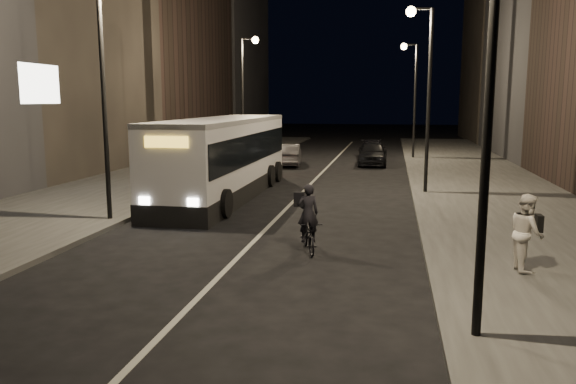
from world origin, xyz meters
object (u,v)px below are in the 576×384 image
at_px(city_bus, 224,154).
at_px(streetlight_right_far, 412,85).
at_px(streetlight_right_near, 476,30).
at_px(cyclist_on_bicycle, 309,229).
at_px(car_near, 373,153).
at_px(car_far, 372,150).
at_px(streetlight_left_far, 246,83).
at_px(streetlight_left_near, 110,67).
at_px(pedestrian_woman, 527,232).
at_px(car_mid, 289,155).
at_px(streetlight_right_mid, 423,75).

bearing_deg(city_bus, streetlight_right_far, 64.50).
height_order(streetlight_right_near, cyclist_on_bicycle, streetlight_right_near).
xyz_separation_m(car_near, car_far, (-0.16, 4.25, -0.13)).
height_order(streetlight_right_far, car_far, streetlight_right_far).
bearing_deg(city_bus, streetlight_left_far, 99.92).
bearing_deg(car_near, city_bus, -114.35).
bearing_deg(streetlight_left_near, car_far, 71.59).
xyz_separation_m(pedestrian_woman, car_mid, (-9.93, 22.28, -0.39)).
bearing_deg(streetlight_left_near, car_mid, 81.67).
xyz_separation_m(streetlight_left_near, streetlight_left_far, (0.00, 18.00, 0.00)).
bearing_deg(streetlight_right_far, car_far, 179.73).
bearing_deg(car_far, streetlight_right_far, -5.75).
bearing_deg(car_mid, streetlight_right_near, 99.65).
xyz_separation_m(streetlight_right_mid, car_near, (-2.51, 11.76, -4.58)).
bearing_deg(car_near, streetlight_right_mid, -78.50).
relative_size(streetlight_left_near, city_bus, 0.63).
relative_size(streetlight_left_near, car_far, 1.79).
distance_m(streetlight_right_far, cyclist_on_bicycle, 27.20).
bearing_deg(streetlight_right_mid, streetlight_left_far, 136.84).
distance_m(car_near, car_far, 4.25).
distance_m(streetlight_left_far, car_mid, 5.40).
bearing_deg(streetlight_right_mid, car_far, 99.47).
relative_size(streetlight_left_far, car_far, 1.79).
xyz_separation_m(streetlight_right_far, streetlight_left_near, (-10.66, -24.00, 0.00)).
height_order(streetlight_right_mid, city_bus, streetlight_right_mid).
relative_size(city_bus, car_mid, 2.98).
bearing_deg(car_near, streetlight_right_far, 58.80).
distance_m(streetlight_left_far, cyclist_on_bicycle, 22.26).
distance_m(streetlight_right_far, city_bus, 20.21).
bearing_deg(streetlight_right_far, streetlight_left_near, -113.96).
bearing_deg(streetlight_left_near, streetlight_right_near, -36.88).
xyz_separation_m(streetlight_right_near, streetlight_left_far, (-10.66, 26.00, 0.00)).
relative_size(streetlight_right_near, streetlight_left_far, 1.00).
bearing_deg(car_far, car_mid, -139.14).
bearing_deg(streetlight_right_near, streetlight_left_far, 112.30).
relative_size(streetlight_right_far, city_bus, 0.63).
relative_size(streetlight_right_far, car_mid, 1.87).
height_order(streetlight_right_mid, car_near, streetlight_right_mid).
height_order(streetlight_right_mid, car_mid, streetlight_right_mid).
bearing_deg(streetlight_right_far, streetlight_right_mid, -90.00).
relative_size(streetlight_right_far, car_near, 1.77).
distance_m(streetlight_right_mid, city_bus, 9.45).
bearing_deg(streetlight_right_mid, city_bus, -167.05).
bearing_deg(streetlight_right_mid, streetlight_right_far, 90.00).
distance_m(streetlight_left_near, car_far, 25.74).
bearing_deg(streetlight_right_mid, car_mid, 127.23).
distance_m(streetlight_right_mid, car_mid, 13.95).
height_order(streetlight_right_far, city_bus, streetlight_right_far).
relative_size(streetlight_right_mid, pedestrian_woman, 4.31).
xyz_separation_m(streetlight_right_near, cyclist_on_bicycle, (-3.52, 5.44, -4.70)).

